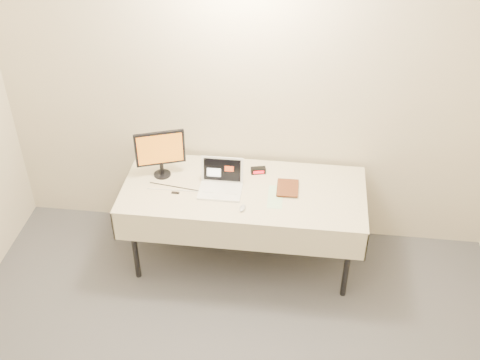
# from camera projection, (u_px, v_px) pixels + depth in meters

# --- Properties ---
(back_wall) EXTENTS (4.00, 0.10, 2.70)m
(back_wall) POSITION_uv_depth(u_px,v_px,m) (251.00, 90.00, 4.59)
(back_wall) COLOR beige
(back_wall) RESTS_ON ground
(table) EXTENTS (1.86, 0.81, 0.74)m
(table) POSITION_uv_depth(u_px,v_px,m) (244.00, 195.00, 4.63)
(table) COLOR black
(table) RESTS_ON ground
(laptop) EXTENTS (0.32, 0.27, 0.23)m
(laptop) POSITION_uv_depth(u_px,v_px,m) (221.00, 182.00, 4.57)
(laptop) COLOR white
(laptop) RESTS_ON table
(monitor) EXTENTS (0.37, 0.17, 0.39)m
(monitor) POSITION_uv_depth(u_px,v_px,m) (160.00, 150.00, 4.60)
(monitor) COLOR black
(monitor) RESTS_ON table
(book) EXTENTS (0.16, 0.02, 0.22)m
(book) POSITION_uv_depth(u_px,v_px,m) (277.00, 177.00, 4.53)
(book) COLOR #94431A
(book) RESTS_ON table
(alarm_clock) EXTENTS (0.13, 0.08, 0.05)m
(alarm_clock) POSITION_uv_depth(u_px,v_px,m) (258.00, 170.00, 4.75)
(alarm_clock) COLOR black
(alarm_clock) RESTS_ON table
(clicker) EXTENTS (0.06, 0.09, 0.02)m
(clicker) POSITION_uv_depth(u_px,v_px,m) (242.00, 208.00, 4.39)
(clicker) COLOR #B4B4B6
(clicker) RESTS_ON table
(paper_form) EXTENTS (0.12, 0.29, 0.00)m
(paper_form) POSITION_uv_depth(u_px,v_px,m) (275.00, 197.00, 4.51)
(paper_form) COLOR #B7E6B6
(paper_form) RESTS_ON table
(usb_dongle) EXTENTS (0.06, 0.02, 0.01)m
(usb_dongle) POSITION_uv_depth(u_px,v_px,m) (175.00, 193.00, 4.55)
(usb_dongle) COLOR black
(usb_dongle) RESTS_ON table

